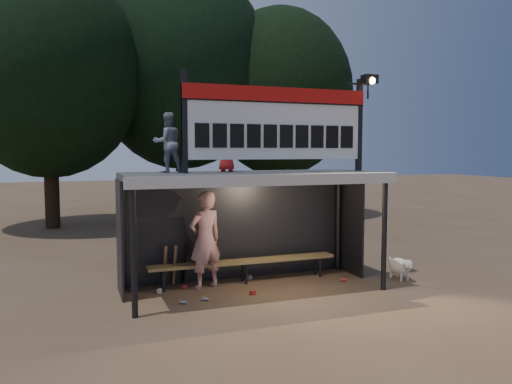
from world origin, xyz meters
The scene contains 13 objects.
ground centered at (0.00, 0.00, 0.00)m, with size 80.00×80.00×0.00m, color brown.
player centered at (-0.86, 0.45, 0.97)m, with size 0.71×0.47×1.95m, color silver.
child_a centered at (-1.61, 0.29, 2.89)m, with size 0.55×0.43×1.13m, color gray.
child_b centered at (-0.41, 0.44, 2.75)m, with size 0.42×0.27×0.85m, color #AE1A1B.
dugout_shelter centered at (0.00, 0.24, 1.85)m, with size 5.10×2.08×2.32m.
scoreboard_assembly centered at (0.56, -0.01, 3.32)m, with size 4.10×0.27×1.99m.
bench centered at (0.00, 0.55, 0.43)m, with size 4.00×0.35×0.48m.
tree_left centered at (-4.00, 10.00, 5.51)m, with size 6.46×6.46×9.27m.
tree_mid centered at (1.00, 11.50, 6.17)m, with size 7.22×7.22×10.36m.
tree_right centered at (5.00, 10.50, 5.19)m, with size 6.08×6.08×8.72m.
dog centered at (3.21, -0.35, 0.28)m, with size 0.36×0.81×0.49m.
bats centered at (-1.41, 0.82, 0.43)m, with size 0.49×0.33×0.84m.
litter centered at (-0.53, 0.16, 0.04)m, with size 3.88×1.36×0.08m.
Camera 1 is at (-3.30, -9.09, 2.72)m, focal length 35.00 mm.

